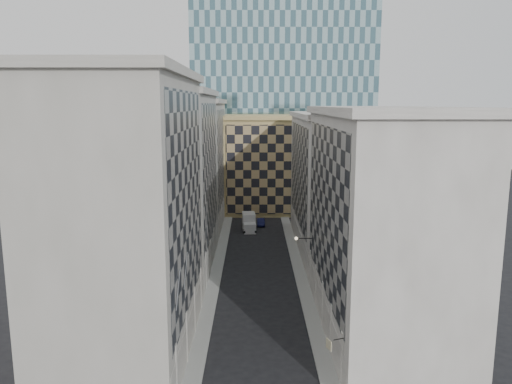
{
  "coord_description": "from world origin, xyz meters",
  "views": [
    {
      "loc": [
        -0.53,
        -29.64,
        20.96
      ],
      "look_at": [
        -0.33,
        12.16,
        13.54
      ],
      "focal_mm": 35.0,
      "sensor_mm": 36.0,
      "label": 1
    }
  ],
  "objects": [
    {
      "name": "tan_block",
      "position": [
        2.0,
        67.9,
        9.44
      ],
      "size": [
        16.8,
        14.8,
        18.8
      ],
      "color": "tan",
      "rests_on": "ground"
    },
    {
      "name": "sidewalk_east",
      "position": [
        5.25,
        30.0,
        0.07
      ],
      "size": [
        1.5,
        100.0,
        0.15
      ],
      "primitive_type": "cube",
      "color": "gray",
      "rests_on": "ground"
    },
    {
      "name": "bldg_right_b",
      "position": [
        10.89,
        42.0,
        9.85
      ],
      "size": [
        10.8,
        28.8,
        19.7
      ],
      "color": "#A9A29B",
      "rests_on": "ground"
    },
    {
      "name": "bracket_lamp",
      "position": [
        4.38,
        24.0,
        6.2
      ],
      "size": [
        1.98,
        0.36,
        0.36
      ],
      "color": "black",
      "rests_on": "ground"
    },
    {
      "name": "bldg_left_b",
      "position": [
        -10.88,
        33.0,
        11.32
      ],
      "size": [
        10.8,
        22.8,
        22.7
      ],
      "color": "#9C9A91",
      "rests_on": "ground"
    },
    {
      "name": "dark_car",
      "position": [
        0.74,
        55.0,
        0.62
      ],
      "size": [
        1.31,
        3.76,
        1.24
      ],
      "primitive_type": "imported",
      "rotation": [
        0.0,
        0.0,
        -0.0
      ],
      "color": "#0E1034",
      "rests_on": "ground"
    },
    {
      "name": "bldg_left_c",
      "position": [
        -10.88,
        55.0,
        10.83
      ],
      "size": [
        10.8,
        22.8,
        21.7
      ],
      "color": "#99968A",
      "rests_on": "ground"
    },
    {
      "name": "shop_sign",
      "position": [
        4.96,
        3.87,
        3.83
      ],
      "size": [
        1.26,
        0.71,
        0.82
      ],
      "rotation": [
        0.0,
        0.0,
        0.36
      ],
      "color": "black",
      "rests_on": "ground"
    },
    {
      "name": "box_truck",
      "position": [
        -1.33,
        51.74,
        1.22
      ],
      "size": [
        2.45,
        5.26,
        2.81
      ],
      "rotation": [
        0.0,
        0.0,
        0.07
      ],
      "color": "silver",
      "rests_on": "ground"
    },
    {
      "name": "flagpoles_left",
      "position": [
        -5.9,
        6.0,
        8.0
      ],
      "size": [
        0.1,
        6.33,
        2.33
      ],
      "color": "gray",
      "rests_on": "ground"
    },
    {
      "name": "sidewalk_west",
      "position": [
        -5.25,
        30.0,
        0.07
      ],
      "size": [
        1.5,
        100.0,
        0.15
      ],
      "primitive_type": "cube",
      "color": "gray",
      "rests_on": "ground"
    },
    {
      "name": "church_tower",
      "position": [
        0.0,
        82.0,
        26.95
      ],
      "size": [
        7.2,
        7.2,
        51.5
      ],
      "color": "#2F2A24",
      "rests_on": "ground"
    },
    {
      "name": "bldg_right_a",
      "position": [
        10.88,
        15.0,
        10.32
      ],
      "size": [
        10.8,
        26.8,
        20.7
      ],
      "color": "#A9A29B",
      "rests_on": "ground"
    },
    {
      "name": "bldg_left_a",
      "position": [
        -10.88,
        11.0,
        11.82
      ],
      "size": [
        10.8,
        22.8,
        23.7
      ],
      "color": "#99968A",
      "rests_on": "ground"
    }
  ]
}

